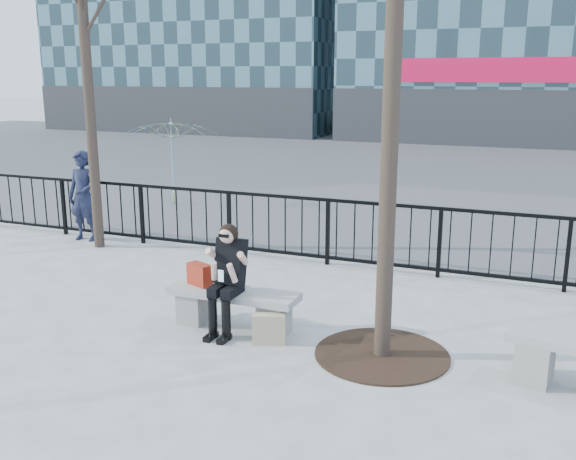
% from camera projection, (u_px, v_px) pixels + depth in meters
% --- Properties ---
extents(ground, '(120.00, 120.00, 0.00)m').
position_uv_depth(ground, '(234.00, 327.00, 7.94)').
color(ground, gray).
rests_on(ground, ground).
extents(street_surface, '(60.00, 23.00, 0.01)m').
position_uv_depth(street_surface, '(438.00, 167.00, 21.42)').
color(street_surface, '#474747').
rests_on(street_surface, ground).
extents(railing, '(14.00, 0.06, 1.10)m').
position_uv_depth(railing, '(316.00, 231.00, 10.50)').
color(railing, black).
rests_on(railing, ground).
extents(tree_grate, '(1.50, 1.50, 0.02)m').
position_uv_depth(tree_grate, '(382.00, 354.00, 7.15)').
color(tree_grate, black).
rests_on(tree_grate, ground).
extents(bench_main, '(1.65, 0.46, 0.49)m').
position_uv_depth(bench_main, '(233.00, 305.00, 7.87)').
color(bench_main, gray).
rests_on(bench_main, ground).
extents(seated_woman, '(0.50, 0.64, 1.34)m').
position_uv_depth(seated_woman, '(227.00, 280.00, 7.64)').
color(seated_woman, black).
rests_on(seated_woman, ground).
extents(handbag, '(0.37, 0.27, 0.27)m').
position_uv_depth(handbag, '(200.00, 274.00, 7.98)').
color(handbag, '#9B2613').
rests_on(handbag, bench_main).
extents(shopping_bag, '(0.41, 0.26, 0.36)m').
position_uv_depth(shopping_bag, '(269.00, 329.00, 7.42)').
color(shopping_bag, '#CDB891').
rests_on(shopping_bag, ground).
extents(standing_man, '(0.65, 0.46, 1.68)m').
position_uv_depth(standing_man, '(84.00, 196.00, 11.92)').
color(standing_man, black).
rests_on(standing_man, ground).
extents(vendor_umbrella, '(2.94, 2.96, 2.05)m').
position_uv_depth(vendor_umbrella, '(171.00, 162.00, 15.11)').
color(vendor_umbrella, gold).
rests_on(vendor_umbrella, ground).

